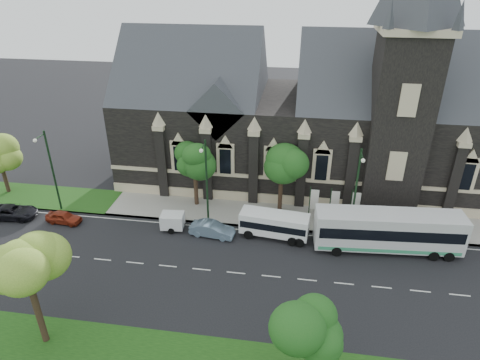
% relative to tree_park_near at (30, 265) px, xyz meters
% --- Properties ---
extents(ground, '(160.00, 160.00, 0.00)m').
position_rel_tree_park_near_xyz_m(ground, '(11.77, 8.77, -6.42)').
color(ground, black).
rests_on(ground, ground).
extents(sidewalk, '(80.00, 5.00, 0.15)m').
position_rel_tree_park_near_xyz_m(sidewalk, '(11.77, 18.27, -6.34)').
color(sidewalk, '#9A958C').
rests_on(sidewalk, ground).
extents(museum, '(40.00, 17.70, 29.90)m').
position_rel_tree_park_near_xyz_m(museum, '(16.89, 27.55, 1.75)').
color(museum, black).
rests_on(museum, ground).
extents(tree_park_near, '(4.42, 4.42, 8.56)m').
position_rel_tree_park_near_xyz_m(tree_park_near, '(0.00, 0.00, 0.00)').
color(tree_park_near, black).
rests_on(tree_park_near, ground).
extents(tree_park_east, '(3.40, 3.40, 6.28)m').
position_rel_tree_park_near_xyz_m(tree_park_east, '(17.95, -0.55, -1.80)').
color(tree_park_east, black).
rests_on(tree_park_east, ground).
extents(tree_walk_right, '(4.08, 4.08, 7.80)m').
position_rel_tree_park_near_xyz_m(tree_walk_right, '(14.98, 19.48, -0.60)').
color(tree_walk_right, black).
rests_on(tree_walk_right, ground).
extents(tree_walk_left, '(3.91, 3.91, 7.64)m').
position_rel_tree_park_near_xyz_m(tree_walk_left, '(5.97, 19.47, -0.68)').
color(tree_walk_left, black).
rests_on(tree_walk_left, ground).
extents(tree_walk_far, '(3.40, 3.40, 6.28)m').
position_rel_tree_park_near_xyz_m(tree_walk_far, '(-16.05, 18.95, -1.80)').
color(tree_walk_far, black).
rests_on(tree_walk_far, ground).
extents(street_lamp_near, '(0.36, 1.88, 9.00)m').
position_rel_tree_park_near_xyz_m(street_lamp_near, '(21.77, 15.86, -1.30)').
color(street_lamp_near, black).
rests_on(street_lamp_near, ground).
extents(street_lamp_mid, '(0.36, 1.88, 9.00)m').
position_rel_tree_park_near_xyz_m(street_lamp_mid, '(7.77, 15.86, -1.30)').
color(street_lamp_mid, black).
rests_on(street_lamp_mid, ground).
extents(street_lamp_far, '(0.36, 1.88, 9.00)m').
position_rel_tree_park_near_xyz_m(street_lamp_far, '(-8.23, 15.86, -1.30)').
color(street_lamp_far, black).
rests_on(street_lamp_far, ground).
extents(banner_flag_left, '(0.90, 0.10, 4.00)m').
position_rel_tree_park_near_xyz_m(banner_flag_left, '(18.06, 17.77, -4.03)').
color(banner_flag_left, black).
rests_on(banner_flag_left, ground).
extents(banner_flag_center, '(0.90, 0.10, 4.00)m').
position_rel_tree_park_near_xyz_m(banner_flag_center, '(20.06, 17.77, -4.03)').
color(banner_flag_center, black).
rests_on(banner_flag_center, ground).
extents(banner_flag_right, '(0.90, 0.10, 4.00)m').
position_rel_tree_park_near_xyz_m(banner_flag_right, '(22.06, 17.77, -4.03)').
color(banner_flag_right, black).
rests_on(banner_flag_right, ground).
extents(tour_coach, '(13.17, 3.74, 3.79)m').
position_rel_tree_park_near_xyz_m(tour_coach, '(24.78, 14.13, -4.36)').
color(tour_coach, silver).
rests_on(tour_coach, ground).
extents(shuttle_bus, '(6.67, 2.97, 2.50)m').
position_rel_tree_park_near_xyz_m(shuttle_bus, '(14.56, 14.62, -4.96)').
color(shuttle_bus, white).
rests_on(shuttle_bus, ground).
extents(box_trailer, '(3.23, 1.90, 1.69)m').
position_rel_tree_park_near_xyz_m(box_trailer, '(4.58, 14.39, -5.45)').
color(box_trailer, silver).
rests_on(box_trailer, ground).
extents(sedan, '(4.45, 2.01, 1.42)m').
position_rel_tree_park_near_xyz_m(sedan, '(8.64, 13.87, -5.71)').
color(sedan, '#7A97B0').
rests_on(sedan, ground).
extents(car_far_red, '(3.69, 1.72, 1.22)m').
position_rel_tree_park_near_xyz_m(car_far_red, '(-6.66, 13.87, -5.81)').
color(car_far_red, maroon).
rests_on(car_far_red, ground).
extents(car_far_black, '(5.08, 2.71, 1.36)m').
position_rel_tree_park_near_xyz_m(car_far_black, '(-12.34, 13.99, -5.74)').
color(car_far_black, black).
rests_on(car_far_black, ground).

